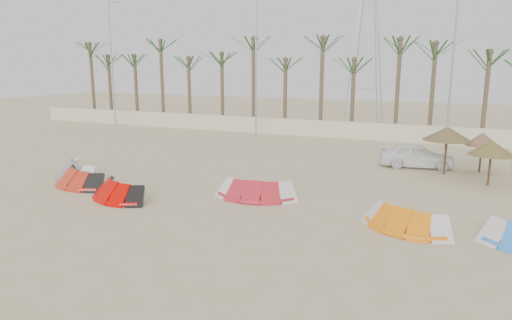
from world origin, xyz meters
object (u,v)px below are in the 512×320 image
at_px(kite_orange, 406,216).
at_px(parasol_right, 482,139).
at_px(kite_red_mid, 122,188).
at_px(kite_red_right, 258,187).
at_px(kite_red_left, 84,176).
at_px(kite_grey, 81,168).
at_px(car, 416,156).
at_px(parasol_mid, 492,148).
at_px(parasol_left, 447,134).

relative_size(kite_orange, parasol_right, 1.66).
relative_size(kite_red_mid, kite_red_right, 0.97).
xyz_separation_m(kite_red_left, kite_orange, (14.83, -0.17, -0.00)).
bearing_deg(kite_grey, car, 29.36).
bearing_deg(parasol_mid, kite_red_left, -157.52).
relative_size(parasol_left, car, 0.63).
distance_m(kite_orange, car, 10.27).
bearing_deg(kite_orange, parasol_left, 83.26).
relative_size(parasol_right, car, 0.54).
bearing_deg(parasol_right, kite_red_mid, -141.74).
bearing_deg(kite_red_mid, kite_red_left, 160.39).
height_order(kite_red_left, car, car).
relative_size(kite_orange, parasol_left, 1.42).
height_order(kite_red_right, car, car).
xyz_separation_m(kite_grey, kite_orange, (16.17, -1.39, -0.00)).
bearing_deg(parasol_right, parasol_mid, -84.93).
bearing_deg(kite_red_mid, kite_orange, 4.78).
relative_size(kite_red_mid, parasol_mid, 1.62).
distance_m(parasol_left, parasol_right, 2.18).
bearing_deg(kite_orange, car, 92.29).
relative_size(kite_grey, parasol_left, 1.57).
bearing_deg(car, parasol_mid, -137.60).
xyz_separation_m(kite_red_mid, car, (11.21, 11.23, 0.26)).
xyz_separation_m(kite_red_left, kite_red_mid, (3.20, -1.14, -0.00)).
bearing_deg(parasol_right, kite_red_left, -149.86).
height_order(parasol_mid, parasol_right, parasol_mid).
relative_size(kite_red_right, parasol_mid, 1.66).
bearing_deg(car, kite_red_left, 115.14).
height_order(kite_red_left, kite_red_right, same).
xyz_separation_m(parasol_mid, parasol_right, (-0.25, 2.84, -0.02)).
bearing_deg(parasol_left, parasol_mid, -38.27).
xyz_separation_m(kite_orange, parasol_left, (1.08, 9.14, 1.74)).
bearing_deg(parasol_mid, kite_red_right, -146.91).
height_order(kite_grey, parasol_mid, parasol_mid).
xyz_separation_m(kite_grey, parasol_left, (17.25, 7.74, 1.74)).
bearing_deg(car, kite_grey, 109.51).
distance_m(kite_red_left, kite_orange, 14.83).
height_order(kite_red_mid, parasol_mid, parasol_mid).
bearing_deg(car, parasol_left, -136.90).
bearing_deg(parasol_right, kite_orange, -105.11).
bearing_deg(parasol_mid, kite_grey, -162.18).
bearing_deg(kite_red_right, car, 56.23).
height_order(kite_grey, parasol_left, parasol_left).
distance_m(kite_red_mid, kite_orange, 11.66).
xyz_separation_m(kite_red_mid, parasol_left, (12.70, 10.11, 1.74)).
distance_m(kite_red_left, parasol_right, 20.44).
distance_m(kite_grey, kite_red_left, 1.82).
bearing_deg(kite_red_right, kite_red_left, -171.24).
distance_m(parasol_mid, car, 4.54).
height_order(parasol_left, parasol_right, parasol_left).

